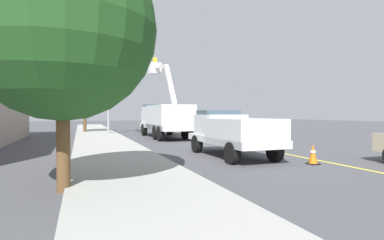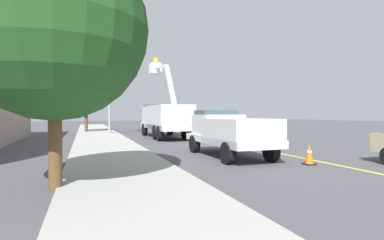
# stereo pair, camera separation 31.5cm
# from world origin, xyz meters

# --- Properties ---
(ground) EXTENTS (120.00, 120.00, 0.00)m
(ground) POSITION_xyz_m (0.00, 0.00, 0.00)
(ground) COLOR #47474C
(sidewalk_far_side) EXTENTS (60.11, 7.66, 0.12)m
(sidewalk_far_side) POSITION_xyz_m (0.52, 7.64, 0.06)
(sidewalk_far_side) COLOR #9E9E99
(sidewalk_far_side) RESTS_ON ground
(lane_centre_stripe) EXTENTS (49.90, 3.55, 0.01)m
(lane_centre_stripe) POSITION_xyz_m (0.00, 0.00, 0.00)
(lane_centre_stripe) COLOR yellow
(lane_centre_stripe) RESTS_ON ground
(utility_bucket_truck) EXTENTS (8.35, 3.05, 6.67)m
(utility_bucket_truck) POSITION_xyz_m (1.59, 2.69, 1.61)
(utility_bucket_truck) COLOR silver
(utility_bucket_truck) RESTS_ON ground
(service_pickup_truck) EXTENTS (5.73, 2.49, 2.06)m
(service_pickup_truck) POSITION_xyz_m (-9.80, 3.46, 1.12)
(service_pickup_truck) COLOR silver
(service_pickup_truck) RESTS_ON ground
(passing_minivan) EXTENTS (4.92, 2.22, 1.69)m
(passing_minivan) POSITION_xyz_m (8.86, -3.26, 0.97)
(passing_minivan) COLOR silver
(passing_minivan) RESTS_ON ground
(traffic_cone_leading) EXTENTS (0.40, 0.40, 0.77)m
(traffic_cone_leading) POSITION_xyz_m (-12.79, 1.77, 0.38)
(traffic_cone_leading) COLOR black
(traffic_cone_leading) RESTS_ON ground
(traffic_cone_mid_front) EXTENTS (0.40, 0.40, 0.81)m
(traffic_cone_mid_front) POSITION_xyz_m (-4.24, 1.13, 0.40)
(traffic_cone_mid_front) COLOR black
(traffic_cone_mid_front) RESTS_ON ground
(traffic_cone_mid_rear) EXTENTS (0.40, 0.40, 0.83)m
(traffic_cone_mid_rear) POSITION_xyz_m (4.96, 0.85, 0.41)
(traffic_cone_mid_rear) COLOR black
(traffic_cone_mid_rear) RESTS_ON ground
(traffic_signal_mast) EXTENTS (6.81, 0.83, 8.68)m
(traffic_signal_mast) POSITION_xyz_m (5.11, 6.30, 5.93)
(traffic_signal_mast) COLOR gray
(traffic_signal_mast) RESTS_ON ground
(street_tree_left) EXTENTS (4.55, 4.55, 6.27)m
(street_tree_left) POSITION_xyz_m (-13.33, 10.41, 3.99)
(street_tree_left) COLOR brown
(street_tree_left) RESTS_ON ground
(street_tree_right) EXTENTS (3.15, 3.15, 5.03)m
(street_tree_right) POSITION_xyz_m (10.30, 7.97, 3.44)
(street_tree_right) COLOR brown
(street_tree_right) RESTS_ON ground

